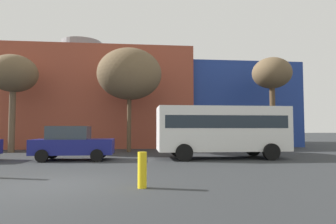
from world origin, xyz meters
TOP-DOWN VIEW (x-y plane):
  - ground_plane at (0.00, 0.00)m, footprint 200.00×200.00m
  - building_backdrop at (-3.39, 21.37)m, footprint 39.81×13.64m
  - parked_car_2 at (-0.96, 6.57)m, footprint 3.92×1.93m
  - white_bus at (6.74, 6.68)m, footprint 6.80×2.62m
  - bare_tree_0 at (12.06, 11.83)m, footprint 2.84×2.84m
  - bare_tree_1 at (1.71, 11.51)m, footprint 4.40×4.40m
  - bare_tree_2 at (-6.08, 11.97)m, footprint 3.16×3.16m
  - bollard_yellow_1 at (2.41, -0.74)m, footprint 0.24×0.24m

SIDE VIEW (x-z plane):
  - ground_plane at x=0.00m, z-range 0.00..0.00m
  - bollard_yellow_1 at x=2.41m, z-range 0.00..0.95m
  - parked_car_2 at x=-0.96m, z-range 0.00..1.70m
  - white_bus at x=6.74m, z-range 0.26..2.98m
  - building_backdrop at x=-3.39m, z-range -1.16..9.13m
  - bare_tree_2 at x=-6.08m, z-range 1.93..8.49m
  - bare_tree_1 at x=1.71m, z-range 1.76..8.84m
  - bare_tree_0 at x=12.06m, z-range 2.13..8.93m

